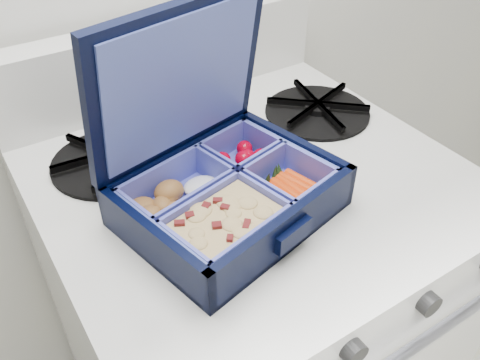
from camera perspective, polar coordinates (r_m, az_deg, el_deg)
stove at (r=0.99m, az=0.49°, el=-17.81°), size 0.54×0.54×0.81m
bento_box at (r=0.60m, az=-1.14°, el=-1.77°), size 0.28×0.24×0.06m
burner_grate at (r=0.81m, az=8.71°, el=8.14°), size 0.21×0.21×0.02m
burner_grate_rear at (r=0.72m, az=-14.42°, el=2.39°), size 0.17×0.17×0.02m
fork at (r=0.71m, az=-5.47°, el=2.55°), size 0.08×0.17×0.01m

